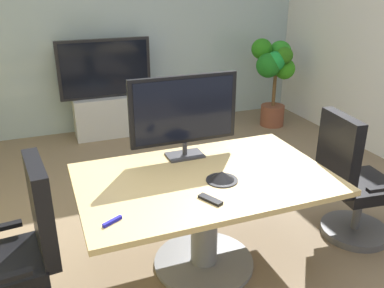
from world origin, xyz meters
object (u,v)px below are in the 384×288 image
Objects in this scene: conference_table at (204,202)px; tv_monitor at (184,112)px; office_chair_right at (352,188)px; office_chair_left at (19,264)px; wall_display_unit at (108,104)px; conference_phone at (222,177)px; remote_control at (210,200)px; potted_plant at (274,70)px.

tv_monitor is (-0.01, 0.39, 0.56)m from conference_table.
office_chair_right reaches higher than conference_table.
office_chair_left is 3.31m from wall_display_unit.
office_chair_left is at bearing -178.43° from conference_phone.
tv_monitor is at bearing 57.15° from remote_control.
tv_monitor is 2.69m from wall_display_unit.
conference_phone is at bearing -49.56° from conference_table.
remote_control is (1.16, -0.18, 0.30)m from office_chair_left.
office_chair_left is 1.00× the size of office_chair_right.
wall_display_unit is (-0.16, 2.99, -0.10)m from conference_table.
wall_display_unit is (1.10, 3.13, -0.01)m from office_chair_left.
wall_display_unit reaches higher than conference_table.
remote_control is at bearing -97.00° from tv_monitor.
wall_display_unit is (-0.15, 2.60, -0.67)m from tv_monitor.
potted_plant reaches higher than office_chair_left.
office_chair_right reaches higher than remote_control.
wall_display_unit reaches higher than remote_control.
wall_display_unit is at bearing 31.32° from office_chair_right.
office_chair_left reaches higher than conference_phone.
remote_control is at bearing -88.89° from wall_display_unit.
office_chair_left is (-1.26, -0.14, -0.09)m from conference_table.
conference_table is at bearing 130.44° from conference_phone.
office_chair_right is at bearing 85.28° from office_chair_left.
tv_monitor is 0.79m from remote_control.
wall_display_unit is 5.95× the size of conference_phone.
office_chair_left is 1.38m from conference_phone.
potted_plant is (2.30, -0.42, 0.37)m from wall_display_unit.
office_chair_right is at bearing -65.24° from wall_display_unit.
conference_table is at bearing -88.39° from tv_monitor.
potted_plant is 3.65m from remote_control.
tv_monitor reaches higher than conference_table.
office_chair_left is at bearing -109.33° from wall_display_unit.
tv_monitor is 3.82× the size of conference_phone.
remote_control is at bearing 106.18° from office_chair_right.
conference_phone is at bearing 24.47° from remote_control.
potted_plant is (2.14, 2.57, 0.27)m from conference_table.
tv_monitor reaches higher than potted_plant.
office_chair_right is 3.39m from wall_display_unit.
conference_phone is at bearing -85.43° from wall_display_unit.
wall_display_unit is 3.33m from remote_control.
conference_phone reaches higher than remote_control.
office_chair_left is 1.21m from remote_control.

